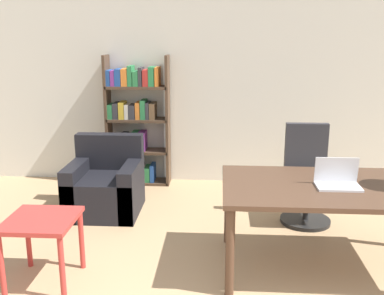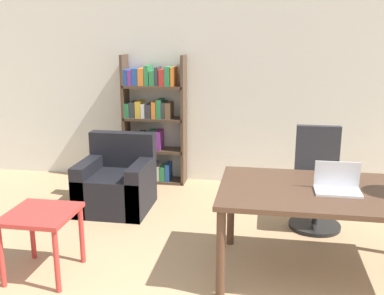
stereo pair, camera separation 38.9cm
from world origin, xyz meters
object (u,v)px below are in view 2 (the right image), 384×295
at_px(armchair, 117,184).
at_px(office_chair, 317,183).
at_px(desk, 330,199).
at_px(side_table_blue, 41,223).
at_px(laptop, 337,185).
at_px(bookshelf, 151,124).

bearing_deg(armchair, office_chair, -2.63).
relative_size(desk, armchair, 2.11).
xyz_separation_m(desk, office_chair, (0.01, 1.06, -0.21)).
relative_size(side_table_blue, armchair, 0.66).
bearing_deg(laptop, side_table_blue, -172.08).
xyz_separation_m(side_table_blue, armchair, (0.12, 1.52, -0.18)).
distance_m(desk, bookshelf, 3.00).
height_order(laptop, armchair, laptop).
xyz_separation_m(laptop, armchair, (-2.24, 1.19, -0.52)).
distance_m(laptop, bookshelf, 3.04).
height_order(desk, armchair, armchair).
height_order(laptop, bookshelf, bookshelf).
bearing_deg(armchair, laptop, -27.93).
distance_m(office_chair, bookshelf, 2.37).
bearing_deg(side_table_blue, armchair, 85.47).
bearing_deg(office_chair, armchair, 177.37).
xyz_separation_m(desk, laptop, (0.04, -0.03, 0.13)).
bearing_deg(bookshelf, armchair, -98.58).
bearing_deg(side_table_blue, desk, 8.81).
xyz_separation_m(desk, armchair, (-2.20, 1.16, -0.39)).
relative_size(side_table_blue, bookshelf, 0.33).
distance_m(desk, office_chair, 1.08).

